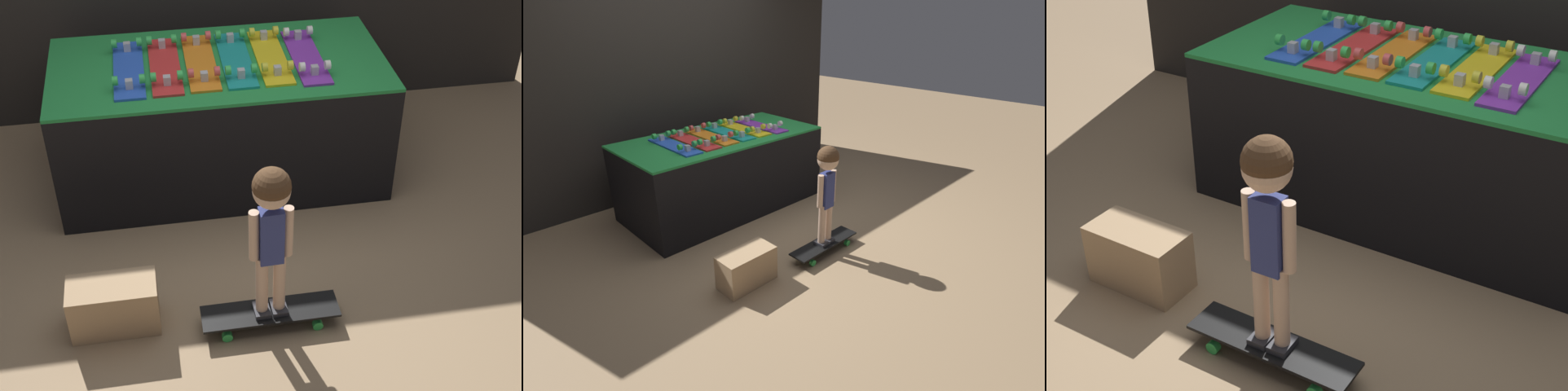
% 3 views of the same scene
% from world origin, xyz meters
% --- Properties ---
extents(ground_plane, '(16.00, 16.00, 0.00)m').
position_xyz_m(ground_plane, '(0.00, 0.00, 0.00)').
color(ground_plane, '#9E7F5B').
extents(display_rack, '(1.96, 0.96, 0.77)m').
position_xyz_m(display_rack, '(0.00, 0.66, 0.39)').
color(display_rack, black).
rests_on(display_rack, ground_plane).
extents(skateboard_blue_on_rack, '(0.18, 0.69, 0.09)m').
position_xyz_m(skateboard_blue_on_rack, '(-0.51, 0.65, 0.79)').
color(skateboard_blue_on_rack, blue).
rests_on(skateboard_blue_on_rack, display_rack).
extents(skateboard_red_on_rack, '(0.18, 0.69, 0.09)m').
position_xyz_m(skateboard_red_on_rack, '(-0.31, 0.65, 0.79)').
color(skateboard_red_on_rack, red).
rests_on(skateboard_red_on_rack, display_rack).
extents(skateboard_orange_on_rack, '(0.18, 0.69, 0.09)m').
position_xyz_m(skateboard_orange_on_rack, '(-0.10, 0.66, 0.79)').
color(skateboard_orange_on_rack, orange).
rests_on(skateboard_orange_on_rack, display_rack).
extents(skateboard_teal_on_rack, '(0.18, 0.69, 0.09)m').
position_xyz_m(skateboard_teal_on_rack, '(0.10, 0.66, 0.79)').
color(skateboard_teal_on_rack, teal).
rests_on(skateboard_teal_on_rack, display_rack).
extents(skateboard_yellow_on_rack, '(0.18, 0.69, 0.09)m').
position_xyz_m(skateboard_yellow_on_rack, '(0.31, 0.66, 0.79)').
color(skateboard_yellow_on_rack, yellow).
rests_on(skateboard_yellow_on_rack, display_rack).
extents(skateboard_purple_on_rack, '(0.18, 0.69, 0.09)m').
position_xyz_m(skateboard_purple_on_rack, '(0.51, 0.63, 0.79)').
color(skateboard_purple_on_rack, purple).
rests_on(skateboard_purple_on_rack, display_rack).
extents(skateboard_on_floor, '(0.69, 0.18, 0.09)m').
position_xyz_m(skateboard_on_floor, '(0.07, -0.68, 0.07)').
color(skateboard_on_floor, black).
rests_on(skateboard_on_floor, ground_plane).
extents(child, '(0.21, 0.17, 0.86)m').
position_xyz_m(child, '(0.07, -0.68, 0.69)').
color(child, '#2D2D33').
rests_on(child, skateboard_on_floor).
extents(storage_box, '(0.43, 0.22, 0.28)m').
position_xyz_m(storage_box, '(-0.69, -0.56, 0.14)').
color(storage_box, tan).
rests_on(storage_box, ground_plane).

